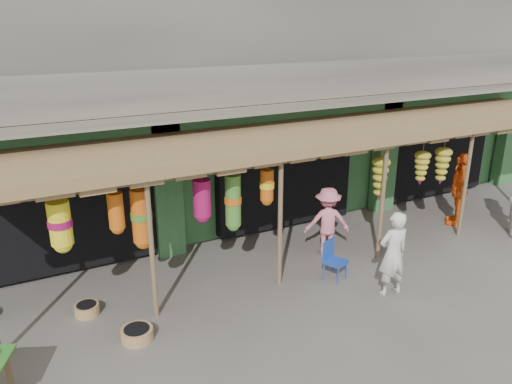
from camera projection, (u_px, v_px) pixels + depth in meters
name	position (u px, v px, depth m)	size (l,w,h in m)	color
ground	(335.00, 262.00, 10.74)	(80.00, 80.00, 0.00)	#514C47
building	(237.00, 79.00, 13.70)	(16.40, 6.80, 7.00)	gray
awning	(313.00, 139.00, 10.49)	(14.00, 2.70, 2.79)	brown
blue_chair	(333.00, 258.00, 9.95)	(0.51, 0.51, 0.81)	#1A42AA
basket_mid	(137.00, 334.00, 8.14)	(0.53, 0.53, 0.20)	#8C5F3F
basket_right	(87.00, 309.00, 8.83)	(0.43, 0.43, 0.20)	olive
person_front	(393.00, 254.00, 9.27)	(0.61, 0.40, 1.67)	silver
person_vendor	(459.00, 189.00, 12.47)	(1.09, 0.45, 1.86)	orange
person_shopper	(327.00, 221.00, 10.89)	(1.00, 0.57, 1.54)	#DB7486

